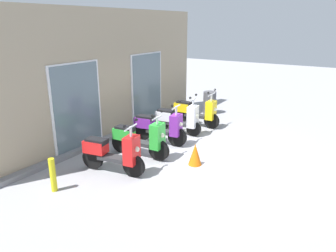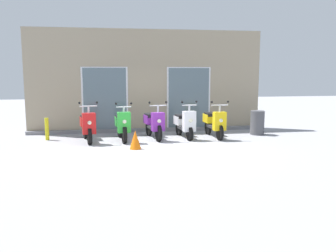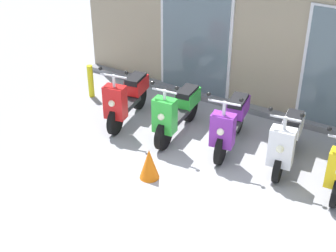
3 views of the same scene
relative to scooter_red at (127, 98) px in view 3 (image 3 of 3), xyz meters
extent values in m
plane|color=#939399|center=(2.04, -1.16, -0.50)|extent=(40.00, 40.00, 0.00)
cube|color=gray|center=(2.04, 1.83, 1.31)|extent=(8.35, 0.30, 3.60)
cube|color=slate|center=(2.04, 1.58, -0.44)|extent=(8.35, 0.20, 0.12)
cube|color=silver|center=(0.54, 1.66, 0.65)|extent=(1.60, 0.04, 2.30)
cube|color=slate|center=(0.54, 1.63, 0.65)|extent=(1.48, 0.02, 2.22)
cylinder|color=black|center=(0.09, -0.49, -0.24)|extent=(0.18, 0.52, 0.51)
cylinder|color=black|center=(-0.10, 0.55, -0.24)|extent=(0.18, 0.52, 0.51)
cube|color=#2D2D30|center=(-0.01, 0.03, -0.14)|extent=(0.37, 0.69, 0.09)
cube|color=red|center=(0.08, -0.45, 0.13)|extent=(0.42, 0.30, 0.62)
sphere|color=#F2EFCC|center=(0.10, -0.58, 0.17)|extent=(0.12, 0.12, 0.12)
cube|color=red|center=(-0.08, 0.45, 0.07)|extent=(0.39, 0.56, 0.28)
cube|color=black|center=(-0.07, 0.42, 0.21)|extent=(0.34, 0.52, 0.11)
cylinder|color=silver|center=(0.08, -0.45, 0.54)|extent=(0.06, 0.06, 0.24)
cylinder|color=silver|center=(0.08, -0.45, 0.64)|extent=(0.50, 0.12, 0.04)
sphere|color=black|center=(0.33, -0.41, 0.74)|extent=(0.07, 0.07, 0.07)
sphere|color=black|center=(-0.17, -0.50, 0.74)|extent=(0.07, 0.07, 0.07)
cylinder|color=black|center=(1.10, -0.46, -0.23)|extent=(0.16, 0.53, 0.52)
cylinder|color=black|center=(1.01, 0.65, -0.23)|extent=(0.16, 0.53, 0.52)
cube|color=#2D2D30|center=(1.06, 0.09, -0.13)|extent=(0.32, 0.71, 0.09)
cube|color=green|center=(1.10, -0.42, 0.13)|extent=(0.40, 0.27, 0.61)
sphere|color=#F2EFCC|center=(1.11, -0.55, 0.17)|extent=(0.12, 0.12, 0.12)
cube|color=green|center=(1.02, 0.55, 0.03)|extent=(0.34, 0.54, 0.28)
cube|color=black|center=(1.02, 0.51, 0.17)|extent=(0.30, 0.50, 0.11)
cylinder|color=silver|center=(1.10, -0.42, 0.52)|extent=(0.06, 0.06, 0.20)
cylinder|color=silver|center=(1.10, -0.42, 0.59)|extent=(0.45, 0.07, 0.04)
sphere|color=black|center=(1.32, -0.40, 0.69)|extent=(0.07, 0.07, 0.07)
sphere|color=black|center=(0.88, -0.44, 0.69)|extent=(0.07, 0.07, 0.07)
cylinder|color=black|center=(2.14, -0.36, -0.23)|extent=(0.17, 0.53, 0.52)
cylinder|color=black|center=(1.98, 0.73, -0.23)|extent=(0.17, 0.53, 0.52)
cube|color=#2D2D30|center=(2.06, 0.19, -0.13)|extent=(0.36, 0.71, 0.09)
cube|color=purple|center=(2.14, -0.32, 0.11)|extent=(0.41, 0.30, 0.57)
sphere|color=#F2EFCC|center=(2.16, -0.45, 0.15)|extent=(0.12, 0.12, 0.12)
cube|color=purple|center=(1.99, 0.63, 0.07)|extent=(0.38, 0.56, 0.28)
cube|color=black|center=(2.00, 0.59, 0.21)|extent=(0.33, 0.51, 0.11)
cylinder|color=silver|center=(2.14, -0.32, 0.50)|extent=(0.06, 0.06, 0.25)
cylinder|color=silver|center=(2.14, -0.32, 0.61)|extent=(0.53, 0.12, 0.04)
sphere|color=black|center=(2.40, -0.28, 0.71)|extent=(0.07, 0.07, 0.07)
sphere|color=black|center=(1.88, -0.36, 0.71)|extent=(0.07, 0.07, 0.07)
cylinder|color=black|center=(3.13, -0.34, -0.28)|extent=(0.15, 0.45, 0.44)
cylinder|color=black|center=(3.00, 0.71, -0.28)|extent=(0.15, 0.45, 0.44)
cube|color=#2D2D30|center=(3.06, 0.19, -0.18)|extent=(0.34, 0.68, 0.09)
cube|color=white|center=(3.12, -0.30, 0.10)|extent=(0.41, 0.28, 0.63)
sphere|color=#F2EFCC|center=(3.14, -0.42, 0.14)|extent=(0.12, 0.12, 0.12)
cube|color=white|center=(3.01, 0.61, 0.02)|extent=(0.36, 0.55, 0.28)
cube|color=black|center=(3.01, 0.57, 0.16)|extent=(0.32, 0.51, 0.11)
cylinder|color=silver|center=(3.12, -0.30, 0.51)|extent=(0.06, 0.06, 0.23)
cylinder|color=silver|center=(3.12, -0.30, 0.61)|extent=(0.46, 0.09, 0.04)
sphere|color=black|center=(3.35, -0.27, 0.71)|extent=(0.07, 0.07, 0.07)
sphere|color=black|center=(2.89, -0.32, 0.71)|extent=(0.07, 0.07, 0.07)
cylinder|color=black|center=(4.06, -0.48, -0.25)|extent=(0.11, 0.50, 0.50)
sphere|color=black|center=(3.79, -0.45, 0.71)|extent=(0.07, 0.07, 0.07)
cone|color=orange|center=(1.37, -1.32, -0.24)|extent=(0.32, 0.32, 0.52)
cylinder|color=yellow|center=(-1.26, 0.47, -0.15)|extent=(0.12, 0.12, 0.70)
camera|label=1|loc=(-4.85, -4.54, 2.73)|focal=34.25mm
camera|label=2|loc=(0.66, -11.14, 1.60)|focal=38.57mm
camera|label=3|loc=(4.86, -6.49, 4.07)|focal=51.47mm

